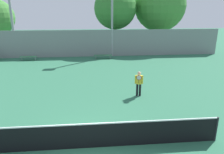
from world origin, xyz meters
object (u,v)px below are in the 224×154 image
at_px(bench_adjacent_court, 28,57).
at_px(light_pole_far_right, 10,8).
at_px(bench_courtside_far, 103,55).
at_px(tennis_net, 88,136).
at_px(tree_green_tall, 115,8).
at_px(tree_dark_dense, 160,6).
at_px(light_pole_near_left, 112,4).
at_px(tennis_player, 139,82).

xyz_separation_m(bench_adjacent_court, light_pole_far_right, (-1.69, 1.54, 4.89)).
bearing_deg(bench_courtside_far, tennis_net, -95.38).
bearing_deg(tree_green_tall, tennis_net, -99.20).
distance_m(bench_adjacent_court, tree_green_tall, 11.88).
height_order(tennis_net, tree_green_tall, tree_green_tall).
bearing_deg(tree_dark_dense, light_pole_far_right, -166.04).
bearing_deg(bench_courtside_far, tree_dark_dense, 36.82).
bearing_deg(light_pole_far_right, bench_adjacent_court, -42.42).
bearing_deg(light_pole_near_left, tree_dark_dense, 33.68).
bearing_deg(bench_courtside_far, tennis_player, -81.22).
relative_size(bench_courtside_far, tree_dark_dense, 0.22).
relative_size(bench_adjacent_court, tree_dark_dense, 0.19).
xyz_separation_m(bench_courtside_far, bench_adjacent_court, (-7.92, -0.00, -0.00)).
xyz_separation_m(tennis_net, light_pole_far_right, (-8.12, 17.40, 4.71)).
bearing_deg(light_pole_near_left, light_pole_far_right, 179.25).
bearing_deg(tennis_player, bench_adjacent_court, 145.50).
xyz_separation_m(light_pole_far_right, tree_dark_dense, (17.47, 4.34, 0.33)).
distance_m(tennis_player, tree_dark_dense, 18.35).
bearing_deg(tree_dark_dense, bench_courtside_far, -143.18).
xyz_separation_m(tennis_net, tree_green_tall, (3.33, 20.55, 4.72)).
height_order(tennis_player, light_pole_far_right, light_pole_far_right).
distance_m(light_pole_far_right, tree_green_tall, 11.87).
bearing_deg(tennis_player, bench_courtside_far, 112.52).
relative_size(bench_adjacent_court, light_pole_far_right, 0.19).
xyz_separation_m(light_pole_near_left, tree_dark_dense, (6.73, 4.48, -0.09)).
bearing_deg(light_pole_near_left, tree_green_tall, 77.97).
relative_size(tennis_net, light_pole_far_right, 1.18).
distance_m(tennis_player, light_pole_near_left, 13.05).
bearing_deg(tree_dark_dense, light_pole_near_left, -146.32).
xyz_separation_m(tree_green_tall, tree_dark_dense, (6.03, 1.20, 0.32)).
height_order(bench_courtside_far, tree_green_tall, tree_green_tall).
distance_m(tennis_player, light_pole_far_right, 17.22).
height_order(tennis_player, tree_green_tall, tree_green_tall).
relative_size(tennis_net, tree_dark_dense, 1.20).
xyz_separation_m(bench_courtside_far, tree_dark_dense, (7.86, 5.89, 5.22)).
distance_m(tennis_net, light_pole_far_right, 19.77).
height_order(light_pole_far_right, tree_dark_dense, light_pole_far_right).
xyz_separation_m(tennis_net, bench_courtside_far, (1.49, 15.86, -0.17)).
bearing_deg(tennis_net, tennis_player, 58.46).
bearing_deg(bench_adjacent_court, tree_dark_dense, 20.45).
bearing_deg(tennis_player, light_pole_near_left, 106.21).
xyz_separation_m(bench_courtside_far, light_pole_far_right, (-9.61, 1.54, 4.89)).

